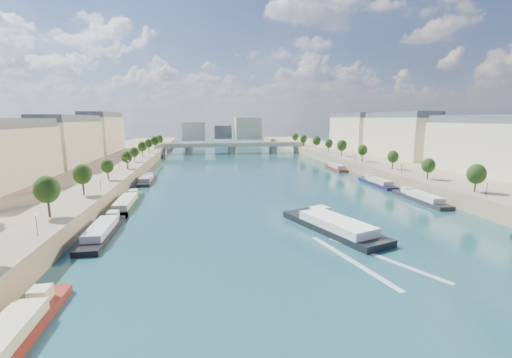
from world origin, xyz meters
name	(u,v)px	position (x,y,z in m)	size (l,w,h in m)	color
ground	(260,184)	(0.00, 100.00, 0.00)	(700.00, 700.00, 0.00)	#0B2433
quay_left	(69,183)	(-72.00, 100.00, 2.50)	(44.00, 520.00, 5.00)	#9E8460
quay_right	(422,173)	(72.00, 100.00, 2.50)	(44.00, 520.00, 5.00)	#9E8460
pave_left	(111,175)	(-57.00, 100.00, 5.05)	(14.00, 520.00, 0.10)	gray
pave_right	(391,168)	(57.00, 100.00, 5.05)	(14.00, 520.00, 0.10)	gray
trees_left	(117,160)	(-55.00, 102.00, 10.48)	(4.80, 268.80, 8.26)	#382B1E
trees_right	(376,153)	(55.00, 110.00, 10.48)	(4.80, 268.80, 8.26)	#382B1E
lamps_left	(117,171)	(-52.50, 90.00, 7.78)	(0.36, 200.36, 4.28)	black
lamps_right	(376,161)	(52.50, 105.00, 7.78)	(0.36, 200.36, 4.28)	black
buildings_left	(41,143)	(-85.00, 112.00, 16.45)	(16.00, 226.00, 23.20)	beige
buildings_right	(434,139)	(85.00, 112.00, 16.45)	(16.00, 226.00, 23.20)	beige
skyline	(227,130)	(3.19, 319.52, 14.66)	(79.00, 42.00, 22.00)	beige
bridge	(232,147)	(0.00, 225.60, 5.08)	(112.00, 12.00, 8.15)	#C1B79E
tour_barge	(333,226)	(6.93, 38.90, 1.16)	(17.79, 30.88, 4.04)	black
wake	(366,259)	(6.93, 22.35, 0.02)	(15.99, 25.67, 0.04)	silver
moored_barges_left	(101,234)	(-45.50, 42.78, 0.84)	(5.00, 155.60, 3.60)	#1A2439
moored_barges_right	(436,204)	(45.50, 55.14, 0.84)	(5.00, 169.08, 3.60)	black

